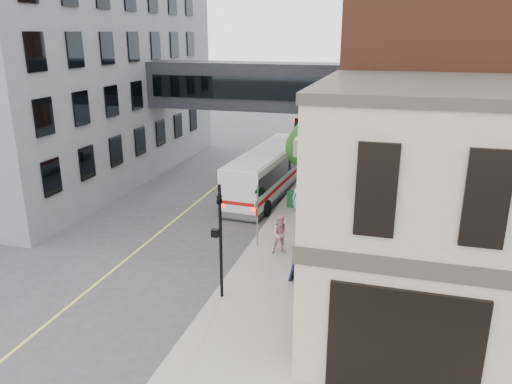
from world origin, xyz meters
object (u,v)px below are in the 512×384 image
Objects in this scene: bus at (269,170)px; newspaper_box at (291,199)px; pedestrian_b at (281,234)px; pedestrian_a at (298,198)px; pedestrian_c at (307,206)px; sandwich_board at (295,268)px.

bus is 3.28m from newspaper_box.
pedestrian_a is at bearing 72.17° from pedestrian_b.
pedestrian_b is (2.90, -8.86, -0.52)m from bus.
bus is at bearing 134.72° from pedestrian_a.
pedestrian_a is at bearing 115.61° from pedestrian_c.
pedestrian_c is at bearing -49.06° from pedestrian_a.
pedestrian_a is at bearing 106.21° from sandwich_board.
pedestrian_a is at bearing -54.24° from bus.
pedestrian_a is 1.53m from newspaper_box.
pedestrian_a is 7.65m from sandwich_board.
bus reaches higher than pedestrian_c.
sandwich_board is (4.04, -11.20, -0.95)m from bus.
pedestrian_c is (0.64, -1.03, -0.03)m from pedestrian_a.
pedestrian_b is 1.87× the size of sandwich_board.
sandwich_board is (0.74, -6.48, -0.44)m from pedestrian_c.
pedestrian_b reaches higher than sandwich_board.
newspaper_box is at bearing 113.36° from pedestrian_c.
bus is 5.80× the size of pedestrian_b.
newspaper_box is at bearing 108.94° from sandwich_board.
newspaper_box is (1.99, -2.42, -0.99)m from bus.
pedestrian_a is 2.09× the size of newspaper_box.
sandwich_board is at bearing -70.15° from bus.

